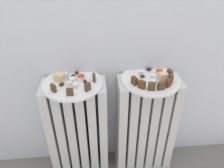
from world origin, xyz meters
TOP-DOWN VIEW (x-y plane):
  - radiator_left at (-0.19, 0.28)m, footprint 0.33×0.16m
  - radiator_right at (0.19, 0.28)m, footprint 0.33×0.16m
  - plate_left at (-0.19, 0.28)m, footprint 0.28×0.28m
  - plate_right at (0.19, 0.28)m, footprint 0.28×0.28m
  - dark_cake_slice_left_0 at (-0.26, 0.21)m, footprint 0.03×0.03m
  - dark_cake_slice_left_1 at (-0.19, 0.18)m, footprint 0.03×0.01m
  - dark_cake_slice_left_2 at (-0.11, 0.21)m, footprint 0.03×0.03m
  - dark_cake_slice_left_3 at (-0.08, 0.28)m, footprint 0.01×0.03m
  - marble_cake_slice_left_0 at (-0.25, 0.30)m, footprint 0.05×0.05m
  - turkish_delight_left_0 at (-0.20, 0.26)m, footprint 0.02×0.02m
  - turkish_delight_left_1 at (-0.19, 0.28)m, footprint 0.03×0.03m
  - turkish_delight_left_2 at (-0.22, 0.33)m, footprint 0.03×0.03m
  - turkish_delight_left_3 at (-0.17, 0.23)m, footprint 0.03×0.03m
  - medjool_date_left_0 at (-0.17, 0.35)m, footprint 0.03×0.03m
  - medjool_date_left_1 at (-0.13, 0.27)m, footprint 0.02×0.03m
  - medjool_date_left_2 at (-0.23, 0.26)m, footprint 0.03×0.03m
  - medjool_date_left_3 at (-0.19, 0.33)m, footprint 0.03×0.03m
  - jam_bowl_left at (-0.15, 0.30)m, footprint 0.04×0.04m
  - dark_cake_slice_right_0 at (0.10, 0.24)m, footprint 0.03×0.04m
  - dark_cake_slice_right_1 at (0.13, 0.21)m, footprint 0.04×0.03m
  - dark_cake_slice_right_2 at (0.17, 0.19)m, footprint 0.03×0.02m
  - dark_cake_slice_right_3 at (0.21, 0.19)m, footprint 0.04×0.03m
  - dark_cake_slice_right_4 at (0.25, 0.21)m, footprint 0.04×0.03m
  - dark_cake_slice_right_5 at (0.28, 0.25)m, footprint 0.03×0.04m
  - dark_cake_slice_right_6 at (0.28, 0.29)m, footprint 0.02×0.03m
  - marble_cake_slice_right_0 at (0.24, 0.26)m, footprint 0.04×0.04m
  - turkish_delight_right_0 at (0.19, 0.23)m, footprint 0.03×0.03m
  - turkish_delight_right_1 at (0.20, 0.28)m, footprint 0.03×0.03m
  - turkish_delight_right_2 at (0.15, 0.32)m, footprint 0.03×0.03m
  - medjool_date_right_0 at (0.15, 0.29)m, footprint 0.03×0.02m
  - medjool_date_right_1 at (0.20, 0.36)m, footprint 0.03×0.02m
  - jam_bowl_right at (0.24, 0.32)m, footprint 0.04×0.04m
  - fork at (-0.20, 0.28)m, footprint 0.02×0.10m

SIDE VIEW (x-z plane):
  - radiator_left at x=-0.19m, z-range 0.00..0.61m
  - radiator_right at x=0.19m, z-range 0.00..0.61m
  - plate_left at x=-0.19m, z-range 0.62..0.63m
  - plate_right at x=0.19m, z-range 0.62..0.63m
  - fork at x=-0.20m, z-range 0.63..0.63m
  - medjool_date_left_3 at x=-0.19m, z-range 0.63..0.64m
  - medjool_date_left_2 at x=-0.23m, z-range 0.63..0.64m
  - medjool_date_right_0 at x=0.15m, z-range 0.63..0.64m
  - medjool_date_left_0 at x=-0.17m, z-range 0.63..0.64m
  - medjool_date_left_1 at x=-0.13m, z-range 0.63..0.64m
  - medjool_date_right_1 at x=0.20m, z-range 0.63..0.64m
  - turkish_delight_left_0 at x=-0.20m, z-range 0.63..0.65m
  - turkish_delight_right_1 at x=0.20m, z-range 0.63..0.65m
  - jam_bowl_left at x=-0.15m, z-range 0.63..0.65m
  - jam_bowl_right at x=0.24m, z-range 0.63..0.65m
  - turkish_delight_left_2 at x=-0.22m, z-range 0.63..0.65m
  - turkish_delight_left_3 at x=-0.17m, z-range 0.63..0.65m
  - turkish_delight_right_0 at x=0.19m, z-range 0.63..0.65m
  - turkish_delight_left_1 at x=-0.19m, z-range 0.63..0.65m
  - turkish_delight_right_2 at x=0.15m, z-range 0.63..0.65m
  - dark_cake_slice_left_0 at x=-0.26m, z-range 0.63..0.66m
  - dark_cake_slice_left_1 at x=-0.19m, z-range 0.63..0.66m
  - dark_cake_slice_left_2 at x=-0.11m, z-range 0.63..0.66m
  - dark_cake_slice_left_3 at x=-0.08m, z-range 0.63..0.66m
  - dark_cake_slice_right_0 at x=0.10m, z-range 0.63..0.66m
  - dark_cake_slice_right_1 at x=0.13m, z-range 0.63..0.66m
  - dark_cake_slice_right_2 at x=0.17m, z-range 0.63..0.66m
  - dark_cake_slice_right_3 at x=0.21m, z-range 0.63..0.66m
  - dark_cake_slice_right_4 at x=0.25m, z-range 0.63..0.66m
  - dark_cake_slice_right_5 at x=0.28m, z-range 0.63..0.66m
  - dark_cake_slice_right_6 at x=0.28m, z-range 0.63..0.66m
  - marble_cake_slice_right_0 at x=0.24m, z-range 0.63..0.67m
  - marble_cake_slice_left_0 at x=-0.25m, z-range 0.63..0.67m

